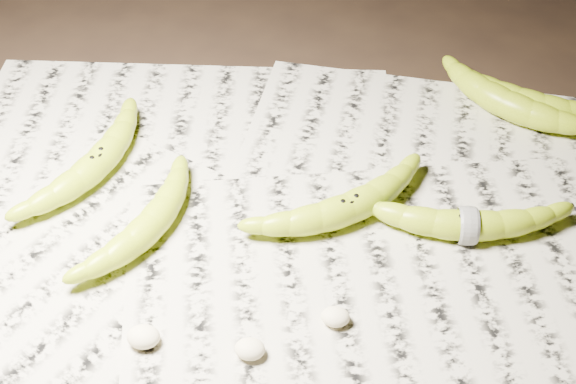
# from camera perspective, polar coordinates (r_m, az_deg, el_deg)

# --- Properties ---
(ground) EXTENTS (3.00, 3.00, 0.00)m
(ground) POSITION_cam_1_polar(r_m,az_deg,el_deg) (0.90, -1.66, -3.99)
(ground) COLOR black
(ground) RESTS_ON ground
(newspaper_patch) EXTENTS (0.90, 0.70, 0.01)m
(newspaper_patch) POSITION_cam_1_polar(r_m,az_deg,el_deg) (0.92, -0.74, -2.27)
(newspaper_patch) COLOR beige
(newspaper_patch) RESTS_ON ground
(banana_left_a) EXTENTS (0.13, 0.22, 0.04)m
(banana_left_a) POSITION_cam_1_polar(r_m,az_deg,el_deg) (0.99, -13.45, 2.15)
(banana_left_a) COLOR #B8D61A
(banana_left_a) RESTS_ON newspaper_patch
(banana_left_b) EXTENTS (0.12, 0.19, 0.04)m
(banana_left_b) POSITION_cam_1_polar(r_m,az_deg,el_deg) (0.90, -9.77, -2.14)
(banana_left_b) COLOR #B8D61A
(banana_left_b) RESTS_ON newspaper_patch
(banana_center) EXTENTS (0.20, 0.17, 0.04)m
(banana_center) POSITION_cam_1_polar(r_m,az_deg,el_deg) (0.91, 4.29, -1.01)
(banana_center) COLOR #B8D61A
(banana_center) RESTS_ON newspaper_patch
(banana_taped) EXTENTS (0.22, 0.08, 0.04)m
(banana_taped) POSITION_cam_1_polar(r_m,az_deg,el_deg) (0.91, 12.65, -2.18)
(banana_taped) COLOR #B8D61A
(banana_taped) RESTS_ON newspaper_patch
(banana_upper_a) EXTENTS (0.20, 0.17, 0.04)m
(banana_upper_a) POSITION_cam_1_polar(r_m,az_deg,el_deg) (1.09, 15.27, 6.25)
(banana_upper_a) COLOR #B8D61A
(banana_upper_a) RESTS_ON newspaper_patch
(banana_upper_b) EXTENTS (0.19, 0.12, 0.04)m
(banana_upper_b) POSITION_cam_1_polar(r_m,az_deg,el_deg) (1.10, 16.07, 6.43)
(banana_upper_b) COLOR #B8D61A
(banana_upper_b) RESTS_ON newspaper_patch
(measuring_tape) EXTENTS (0.01, 0.05, 0.04)m
(measuring_tape) POSITION_cam_1_polar(r_m,az_deg,el_deg) (0.91, 12.65, -2.18)
(measuring_tape) COLOR white
(measuring_tape) RESTS_ON newspaper_patch
(flesh_chunk_a) EXTENTS (0.03, 0.03, 0.02)m
(flesh_chunk_a) POSITION_cam_1_polar(r_m,az_deg,el_deg) (0.81, -10.28, -9.92)
(flesh_chunk_a) COLOR #FAEBC1
(flesh_chunk_a) RESTS_ON newspaper_patch
(flesh_chunk_b) EXTENTS (0.03, 0.03, 0.02)m
(flesh_chunk_b) POSITION_cam_1_polar(r_m,az_deg,el_deg) (0.79, -2.74, -10.92)
(flesh_chunk_b) COLOR #FAEBC1
(flesh_chunk_b) RESTS_ON newspaper_patch
(flesh_chunk_c) EXTENTS (0.03, 0.02, 0.02)m
(flesh_chunk_c) POSITION_cam_1_polar(r_m,az_deg,el_deg) (0.82, 3.40, -8.68)
(flesh_chunk_c) COLOR #FAEBC1
(flesh_chunk_c) RESTS_ON newspaper_patch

